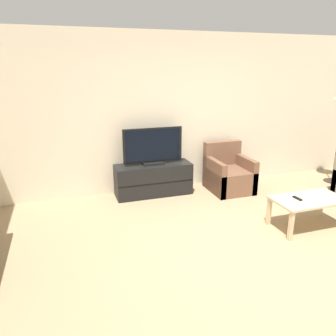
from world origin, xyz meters
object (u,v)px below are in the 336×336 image
Objects in this scene: tv_stand at (153,179)px; coffee_table at (309,202)px; remote at (297,198)px; armchair at (228,175)px; tv at (153,148)px.

coffee_table is at bearing -47.66° from tv_stand.
coffee_table is 0.19m from remote.
armchair is at bearing 92.42° from remote.
remote is at bearing -50.15° from tv_stand.
remote is at bearing -50.12° from tv.
armchair reaches higher than remote.
tv is at bearing -90.00° from tv_stand.
coffee_table is at bearing -15.10° from remote.
remote is (1.51, -1.80, 0.17)m from tv_stand.
armchair is (1.34, -0.20, -0.56)m from tv.
tv_stand is at bearing 171.40° from armchair.
armchair is at bearing 101.72° from coffee_table.
armchair is at bearing -8.51° from tv.
armchair reaches higher than tv_stand.
tv_stand is 1.56× the size of armchair.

